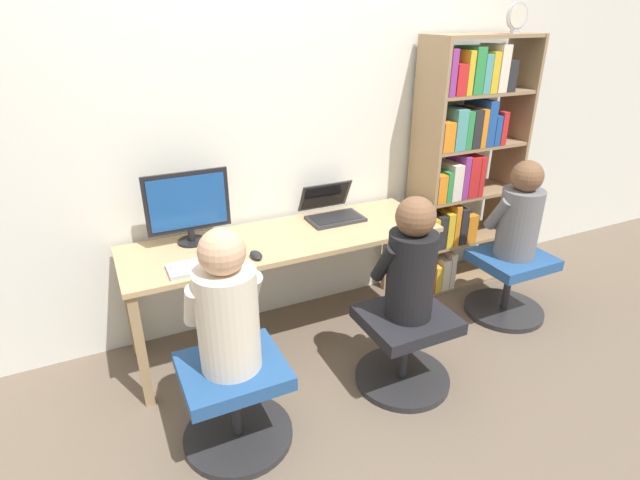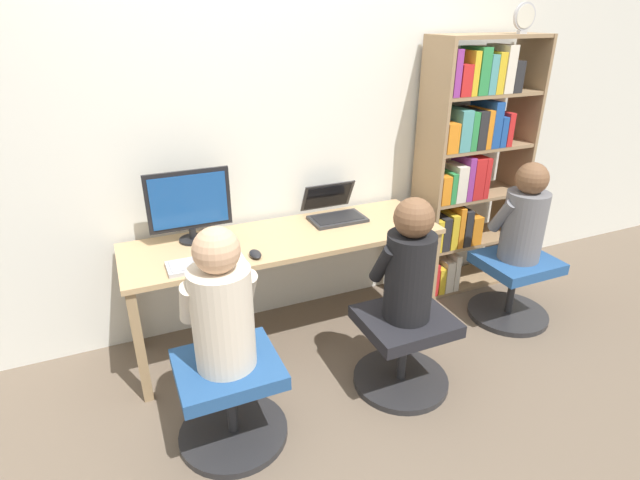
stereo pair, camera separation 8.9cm
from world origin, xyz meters
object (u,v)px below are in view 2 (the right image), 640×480
(desktop_monitor, at_px, (189,205))
(person_near_shelf, at_px, (525,217))
(person_at_laptop, at_px, (410,264))
(office_chair_side, at_px, (512,285))
(bookshelf, at_px, (467,164))
(laptop, at_px, (334,211))
(office_chair_left, at_px, (230,397))
(keyboard, at_px, (206,263))
(office_chair_right, at_px, (403,347))
(person_at_monitor, at_px, (221,306))
(desk_clock, at_px, (524,17))

(desktop_monitor, height_order, person_near_shelf, desktop_monitor)
(desktop_monitor, relative_size, person_at_laptop, 0.71)
(office_chair_side, height_order, person_near_shelf, person_near_shelf)
(bookshelf, distance_m, office_chair_side, 0.88)
(laptop, relative_size, office_chair_left, 0.65)
(bookshelf, bearing_deg, desktop_monitor, 178.70)
(laptop, distance_m, bookshelf, 1.01)
(keyboard, distance_m, office_chair_right, 1.16)
(desktop_monitor, height_order, laptop, desktop_monitor)
(office_chair_side, xyz_separation_m, person_near_shelf, (-0.00, 0.00, 0.49))
(desktop_monitor, xyz_separation_m, laptop, (0.90, -0.01, -0.18))
(desktop_monitor, xyz_separation_m, person_at_laptop, (0.93, -0.83, -0.17))
(desktop_monitor, xyz_separation_m, person_near_shelf, (1.97, -0.54, -0.19))
(desktop_monitor, height_order, person_at_laptop, desktop_monitor)
(person_at_monitor, xyz_separation_m, bookshelf, (1.92, 0.79, 0.21))
(person_near_shelf, bearing_deg, office_chair_right, -164.26)
(desktop_monitor, bearing_deg, office_chair_left, -92.10)
(person_near_shelf, bearing_deg, desktop_monitor, 164.66)
(office_chair_right, bearing_deg, person_at_laptop, 90.00)
(keyboard, relative_size, person_at_laptop, 0.60)
(person_at_monitor, height_order, bookshelf, bookshelf)
(keyboard, xyz_separation_m, office_chair_right, (0.93, -0.50, -0.47))
(laptop, relative_size, person_near_shelf, 0.54)
(desktop_monitor, bearing_deg, person_near_shelf, -15.34)
(keyboard, xyz_separation_m, office_chair_left, (-0.03, -0.51, -0.47))
(person_near_shelf, bearing_deg, office_chair_side, -90.00)
(person_at_monitor, xyz_separation_m, person_at_laptop, (0.96, 0.00, 0.00))
(desktop_monitor, distance_m, person_near_shelf, 2.06)
(keyboard, bearing_deg, bookshelf, 8.73)
(keyboard, bearing_deg, person_at_monitor, -93.78)
(desk_clock, bearing_deg, office_chair_right, -148.99)
(laptop, xyz_separation_m, person_at_laptop, (0.04, -0.82, 0.00))
(keyboard, distance_m, person_at_laptop, 1.06)
(office_chair_left, height_order, desk_clock, desk_clock)
(person_at_monitor, height_order, person_near_shelf, person_at_monitor)
(person_at_monitor, relative_size, desk_clock, 3.72)
(keyboard, relative_size, bookshelf, 0.22)
(desktop_monitor, distance_m, person_at_laptop, 1.26)
(person_at_monitor, distance_m, office_chair_side, 2.09)
(bookshelf, bearing_deg, office_chair_side, -80.40)
(bookshelf, bearing_deg, laptop, 177.85)
(keyboard, distance_m, bookshelf, 1.92)
(desk_clock, bearing_deg, person_at_laptop, -149.14)
(person_near_shelf, bearing_deg, bookshelf, 99.68)
(office_chair_right, distance_m, person_at_monitor, 1.09)
(bookshelf, distance_m, desk_clock, 0.95)
(office_chair_right, bearing_deg, office_chair_left, -179.71)
(office_chair_right, bearing_deg, desktop_monitor, 138.20)
(office_chair_right, distance_m, bookshelf, 1.43)
(office_chair_left, bearing_deg, person_at_laptop, 0.54)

